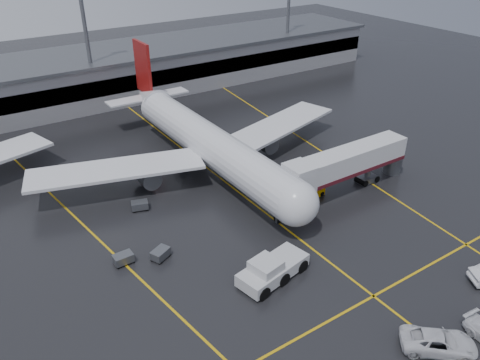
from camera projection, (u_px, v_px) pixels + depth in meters
ground at (244, 197)px, 61.29m from camera, size 220.00×220.00×0.00m
apron_line_centre at (244, 197)px, 61.29m from camera, size 0.25×90.00×0.02m
apron_line_stop at (374, 296)px, 45.28m from camera, size 60.00×0.25×0.02m
apron_line_left at (66, 208)px, 58.90m from camera, size 9.99×69.35×0.02m
apron_line_right at (302, 138)px, 77.26m from camera, size 7.57×69.64×0.02m
terminal at (109, 73)px, 94.06m from camera, size 122.00×19.00×8.60m
light_mast_mid at (85, 29)px, 82.38m from camera, size 3.00×1.20×25.45m
light_mast_right at (289, 5)px, 104.12m from camera, size 3.00×1.20×25.45m
main_airliner at (206, 141)px, 66.30m from camera, size 48.80×45.60×14.10m
jet_bridge at (348, 164)px, 60.75m from camera, size 19.90×3.40×6.05m
pushback_tractor at (272, 270)px, 46.96m from camera, size 8.13×4.59×2.74m
belt_loader at (313, 193)px, 61.07m from camera, size 3.35×1.78×2.05m
service_van_a at (438, 342)px, 39.34m from camera, size 6.52×6.22×1.72m
baggage_cart_a at (160, 254)px, 49.98m from camera, size 2.37×2.04×1.12m
baggage_cart_b at (123, 258)px, 49.28m from camera, size 2.03×1.34×1.12m
baggage_cart_c at (140, 205)px, 58.31m from camera, size 2.30×1.85×1.12m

